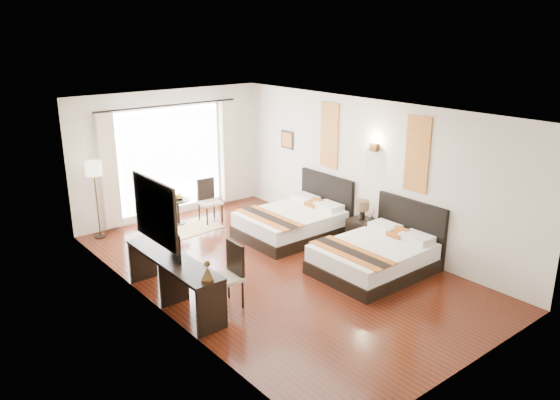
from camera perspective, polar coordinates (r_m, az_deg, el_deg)
floor at (r=9.68m, az=-0.36°, el=-7.26°), size 4.50×7.50×0.01m
ceiling at (r=8.87m, az=-0.39°, el=9.35°), size 4.50×7.50×0.02m
wall_headboard at (r=10.66m, az=9.10°, el=2.93°), size 0.01×7.50×2.80m
wall_desk at (r=8.04m, az=-12.99°, el=-2.23°), size 0.01×7.50×2.80m
wall_window at (r=12.23m, az=-11.43°, el=4.70°), size 4.50×0.01×2.80m
wall_entry at (r=6.84m, az=19.74°, el=-6.46°), size 4.50×0.01×2.80m
window_glass at (r=12.24m, az=-11.37°, el=4.23°), size 2.40×0.02×2.20m
sheer_curtain at (r=12.18m, az=-11.24°, el=4.19°), size 2.30×0.02×2.10m
drape_left at (r=11.58m, az=-17.47°, el=2.89°), size 0.35×0.14×2.35m
drape_right at (r=12.87m, az=-5.44°, el=5.07°), size 0.35×0.14×2.35m
art_panel_near at (r=9.82m, az=14.16°, el=4.65°), size 0.03×0.50×1.35m
art_panel_far at (r=11.25m, az=5.18°, el=6.73°), size 0.03×0.50×1.35m
wall_sconce at (r=10.38m, az=9.83°, el=5.44°), size 0.10×0.14×0.14m
mirror_frame at (r=8.01m, az=-12.95°, el=-1.16°), size 0.04×1.25×0.95m
mirror_glass at (r=8.02m, az=-12.79°, el=-1.13°), size 0.01×1.12×0.82m
bed_near at (r=9.64m, az=10.08°, el=-5.72°), size 1.99×1.55×1.12m
bed_far at (r=11.08m, az=1.47°, el=-2.27°), size 2.01×1.57×1.13m
nightstand at (r=10.71m, az=8.66°, el=-3.39°), size 0.44×0.54×0.52m
table_lamp at (r=10.57m, az=8.61°, el=-0.71°), size 0.25×0.25×0.40m
vase at (r=10.48m, az=9.56°, el=-2.09°), size 0.14×0.14×0.15m
console_desk at (r=8.54m, az=-11.01°, el=-8.31°), size 0.50×2.20×0.76m
television at (r=8.40m, az=-11.47°, el=-4.33°), size 0.35×0.77×0.45m
bronze_figurine at (r=7.53m, az=-7.59°, el=-7.51°), size 0.19×0.19×0.27m
desk_chair at (r=8.39m, az=-5.68°, el=-9.12°), size 0.48×0.48×1.00m
floor_lamp at (r=11.27m, az=-18.88°, el=2.62°), size 0.32×0.32×1.57m
side_table at (r=11.91m, az=-10.60°, el=-1.22°), size 0.48×0.48×0.55m
fruit_bowl at (r=11.84m, az=-10.54°, el=0.20°), size 0.24×0.24×0.05m
window_chair at (r=11.97m, az=-7.32°, el=-0.92°), size 0.46×0.46×0.93m
jute_rug at (r=11.67m, az=-9.36°, el=-2.96°), size 1.29×0.93×0.01m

